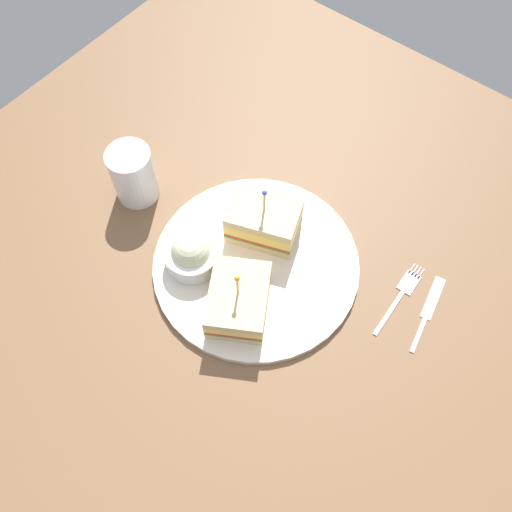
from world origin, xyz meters
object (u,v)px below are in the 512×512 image
Objects in this scene: coleslaw_bowl at (192,254)px; knife at (429,309)px; plate at (256,264)px; drink_glass at (134,177)px; fork at (403,291)px; sandwich_half_front at (264,221)px; sandwich_half_back at (239,300)px.

coleslaw_bowl is 33.97cm from knife.
coleslaw_bowl reaches higher than knife.
coleslaw_bowl reaches higher than plate.
fork is at bearing 104.61° from drink_glass.
fork is at bearing 119.90° from coleslaw_bowl.
fork is at bearing -92.67° from knife.
knife is at bearing 87.33° from fork.
plate is at bearing 92.83° from drink_glass.
drink_glass is 46.94cm from knife.
sandwich_half_back is (11.74, 4.83, -0.48)cm from sandwich_half_front.
sandwich_half_back is at bearing -51.66° from knife.
coleslaw_bowl reaches higher than fork.
coleslaw_bowl is (-1.50, -9.71, -0.27)cm from sandwich_half_back.
sandwich_half_front reaches higher than plate.
plate is 24.99cm from knife.
sandwich_half_front is 0.94× the size of knife.
drink_glass is (-5.78, -24.89, 0.52)cm from sandwich_half_back.
fork is (-16.55, 16.47, -3.29)cm from sandwich_half_back.
drink_glass is (1.11, -22.45, 3.47)cm from plate.
plate is 2.53× the size of sandwich_half_front.
coleslaw_bowl is at bearing -98.78° from sandwich_half_back.
plate is 2.34× the size of sandwich_half_back.
drink_glass is 0.74× the size of knife.
coleslaw_bowl is 0.60× the size of fork.
sandwich_half_front is 0.92× the size of sandwich_half_back.
fork and knife have the same top height.
drink_glass is (-4.28, -15.18, 0.79)cm from coleslaw_bowl.
sandwich_half_back is 1.02× the size of knife.
coleslaw_bowl is 15.79cm from drink_glass.
sandwich_half_back reaches higher than knife.
fork is 1.05× the size of knife.
sandwich_half_back reaches higher than plate.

